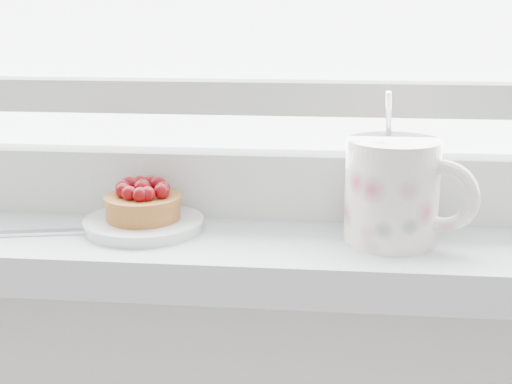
# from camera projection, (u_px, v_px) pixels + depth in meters

# --- Properties ---
(saucer) EXTENTS (0.12, 0.12, 0.01)m
(saucer) POSITION_uv_depth(u_px,v_px,m) (144.00, 224.00, 0.74)
(saucer) COLOR silver
(saucer) RESTS_ON windowsill
(raspberry_tart) EXTENTS (0.08, 0.08, 0.04)m
(raspberry_tart) POSITION_uv_depth(u_px,v_px,m) (143.00, 201.00, 0.73)
(raspberry_tart) COLOR brown
(raspberry_tart) RESTS_ON saucer
(floral_mug) EXTENTS (0.14, 0.12, 0.15)m
(floral_mug) POSITION_uv_depth(u_px,v_px,m) (395.00, 190.00, 0.69)
(floral_mug) COLOR white
(floral_mug) RESTS_ON windowsill
(fork) EXTENTS (0.22, 0.07, 0.00)m
(fork) POSITION_uv_depth(u_px,v_px,m) (86.00, 231.00, 0.73)
(fork) COLOR silver
(fork) RESTS_ON windowsill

